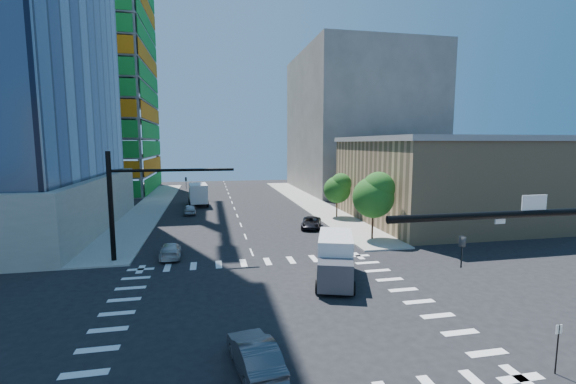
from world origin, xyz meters
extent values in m
plane|color=black|center=(0.00, 0.00, 0.00)|extent=(160.00, 160.00, 0.00)
cube|color=silver|center=(0.00, 0.00, 0.01)|extent=(20.00, 20.00, 0.01)
cube|color=gray|center=(12.50, 40.00, 0.07)|extent=(5.00, 60.00, 0.15)
cube|color=gray|center=(-12.50, 40.00, 0.07)|extent=(5.00, 60.00, 0.15)
cube|color=#198D2F|center=(-14.90, 62.00, 24.50)|extent=(0.12, 24.00, 49.00)
cube|color=#CB6E0B|center=(-27.50, 49.40, 24.50)|extent=(24.00, 0.12, 49.00)
cube|color=tan|center=(25.00, 22.00, 5.00)|extent=(20.00, 22.00, 10.00)
cube|color=gray|center=(25.00, 22.00, 10.30)|extent=(20.50, 22.50, 0.60)
cube|color=#625C58|center=(27.00, 55.00, 14.00)|extent=(24.00, 30.00, 28.00)
cylinder|color=black|center=(6.50, -11.50, 7.55)|extent=(10.00, 0.24, 0.24)
imported|color=black|center=(4.00, -11.50, 6.45)|extent=(0.16, 0.20, 1.00)
cube|color=white|center=(6.50, -11.50, 7.90)|extent=(0.90, 0.04, 0.50)
cylinder|color=black|center=(-11.50, 11.50, 4.65)|extent=(0.40, 0.40, 9.00)
cylinder|color=black|center=(-6.50, 11.50, 7.55)|extent=(10.00, 0.24, 0.24)
imported|color=black|center=(-5.50, 11.50, 6.45)|extent=(0.16, 0.20, 1.00)
cylinder|color=#382316|center=(12.50, 14.00, 1.29)|extent=(0.20, 0.20, 2.27)
sphere|color=#154612|center=(12.50, 14.00, 4.38)|extent=(4.16, 4.16, 4.16)
sphere|color=#2C6E24|center=(12.90, 13.70, 5.35)|extent=(3.25, 3.25, 3.25)
cylinder|color=#382316|center=(12.80, 26.00, 1.11)|extent=(0.20, 0.20, 1.92)
sphere|color=#154612|center=(12.80, 26.00, 3.72)|extent=(3.52, 3.52, 3.52)
sphere|color=#2C6E24|center=(13.20, 25.70, 4.55)|extent=(2.75, 2.75, 2.75)
cylinder|color=black|center=(10.70, -9.00, 1.10)|extent=(0.06, 0.06, 2.20)
cube|color=silver|center=(10.70, -9.00, 2.00)|extent=(0.30, 0.03, 0.40)
imported|color=black|center=(7.86, 20.57, 0.64)|extent=(3.49, 5.07, 1.29)
imported|color=#B2B2B2|center=(-7.01, 11.87, 0.63)|extent=(1.97, 4.41, 1.26)
imported|color=#ABADB2|center=(-6.32, 32.48, 0.69)|extent=(1.75, 4.09, 1.38)
imported|color=#49484C|center=(-1.84, -6.24, 0.75)|extent=(2.28, 4.72, 1.49)
cube|color=silver|center=(5.02, 3.41, 1.89)|extent=(3.84, 5.47, 2.58)
cube|color=#414149|center=(5.02, 3.41, 1.24)|extent=(2.74, 2.42, 1.89)
cube|color=silver|center=(-5.45, 40.51, 2.06)|extent=(3.04, 5.62, 2.82)
cube|color=#414149|center=(-5.45, 40.51, 1.36)|extent=(2.65, 2.15, 2.06)
camera|label=1|loc=(-3.55, -21.71, 9.77)|focal=24.00mm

